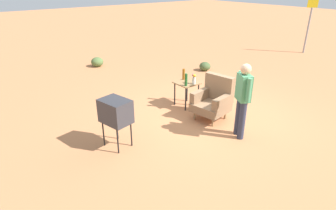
# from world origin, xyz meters

# --- Properties ---
(ground_plane) EXTENTS (60.00, 60.00, 0.00)m
(ground_plane) POSITION_xyz_m (0.00, 0.00, 0.00)
(ground_plane) COLOR #C17A4C
(armchair) EXTENTS (0.88, 0.89, 1.06)m
(armchair) POSITION_xyz_m (0.08, -0.00, 0.50)
(armchair) COLOR #937047
(armchair) RESTS_ON ground
(side_table) EXTENTS (0.56, 0.56, 0.67)m
(side_table) POSITION_xyz_m (-0.88, -0.03, 0.57)
(side_table) COLOR black
(side_table) RESTS_ON ground
(tv_on_stand) EXTENTS (0.68, 0.55, 1.03)m
(tv_on_stand) POSITION_xyz_m (-0.23, -2.48, 0.78)
(tv_on_stand) COLOR black
(tv_on_stand) RESTS_ON ground
(person_standing) EXTENTS (0.51, 0.37, 1.64)m
(person_standing) POSITION_xyz_m (1.06, -0.21, 0.94)
(person_standing) COLOR #2D3347
(person_standing) RESTS_ON ground
(road_sign) EXTENTS (0.33, 0.33, 2.44)m
(road_sign) POSITION_xyz_m (-1.98, 8.25, 1.38)
(road_sign) COLOR gray
(road_sign) RESTS_ON ground
(bottle_tall_amber) EXTENTS (0.07, 0.07, 0.30)m
(bottle_tall_amber) POSITION_xyz_m (-1.10, 0.05, 0.82)
(bottle_tall_amber) COLOR brown
(bottle_tall_amber) RESTS_ON side_table
(bottle_wine_green) EXTENTS (0.07, 0.07, 0.32)m
(bottle_wine_green) POSITION_xyz_m (-0.70, -0.22, 0.83)
(bottle_wine_green) COLOR #1E5623
(bottle_wine_green) RESTS_ON side_table
(flower_vase) EXTENTS (0.15, 0.10, 0.27)m
(flower_vase) POSITION_xyz_m (-0.67, 0.04, 0.82)
(flower_vase) COLOR silver
(flower_vase) RESTS_ON side_table
(shrub_near) EXTENTS (0.47, 0.47, 0.37)m
(shrub_near) POSITION_xyz_m (-5.83, -0.29, 0.18)
(shrub_near) COLOR #516B38
(shrub_near) RESTS_ON ground
(shrub_mid) EXTENTS (0.42, 0.42, 0.33)m
(shrub_mid) POSITION_xyz_m (-2.84, 2.65, 0.16)
(shrub_mid) COLOR #475B33
(shrub_mid) RESTS_ON ground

